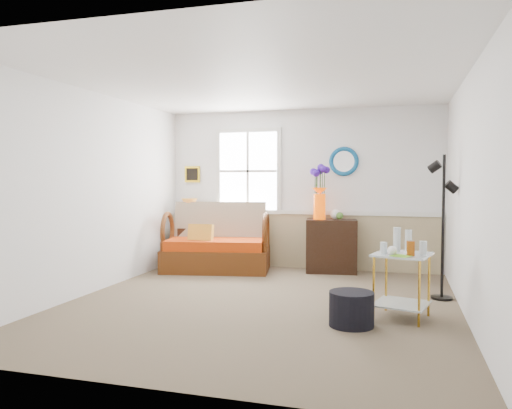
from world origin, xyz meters
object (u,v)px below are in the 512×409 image
(lamp_stand, at_px, (189,246))
(loveseat, at_px, (216,237))
(side_table, at_px, (402,286))
(floor_lamp, at_px, (443,227))
(cabinet, at_px, (331,246))
(ottoman, at_px, (351,309))

(lamp_stand, bearing_deg, loveseat, -28.80)
(loveseat, height_order, lamp_stand, loveseat)
(loveseat, distance_m, lamp_stand, 0.77)
(lamp_stand, bearing_deg, side_table, -34.49)
(lamp_stand, xyz_separation_m, floor_lamp, (3.97, -1.38, 0.56))
(loveseat, bearing_deg, lamp_stand, 140.67)
(loveseat, bearing_deg, cabinet, 1.55)
(floor_lamp, distance_m, ottoman, 1.87)
(ottoman, bearing_deg, side_table, 41.09)
(lamp_stand, xyz_separation_m, ottoman, (3.01, -2.82, -0.15))
(loveseat, xyz_separation_m, side_table, (2.85, -2.04, -0.20))
(loveseat, distance_m, floor_lamp, 3.50)
(cabinet, bearing_deg, floor_lamp, -50.22)
(lamp_stand, height_order, ottoman, lamp_stand)
(lamp_stand, relative_size, ottoman, 1.43)
(floor_lamp, relative_size, ottoman, 3.94)
(floor_lamp, bearing_deg, side_table, -99.15)
(lamp_stand, distance_m, floor_lamp, 4.24)
(lamp_stand, xyz_separation_m, cabinet, (2.43, 0.03, 0.10))
(side_table, distance_m, floor_lamp, 1.25)
(lamp_stand, distance_m, ottoman, 4.12)
(lamp_stand, relative_size, side_table, 0.93)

